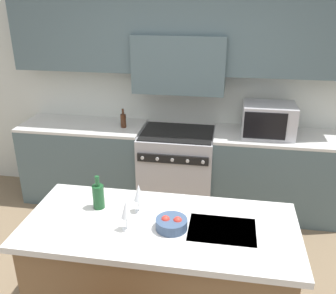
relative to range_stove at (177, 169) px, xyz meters
name	(u,v)px	position (x,y,z in m)	size (l,w,h in m)	color
back_cabinetry	(181,66)	(0.00, 0.27, 1.14)	(10.00, 0.46, 2.70)	silver
back_counter	(177,168)	(0.00, 0.02, 0.01)	(3.64, 0.62, 0.94)	#4C6066
range_stove	(177,169)	(0.00, 0.00, 0.00)	(0.82, 0.70, 0.92)	#B7B7BC
microwave	(268,120)	(0.96, 0.02, 0.65)	(0.54, 0.41, 0.34)	#B7B7BC
kitchen_island	(160,277)	(0.13, -1.75, 0.00)	(1.85, 0.82, 0.92)	brown
wine_bottle	(98,196)	(-0.34, -1.63, 0.56)	(0.08, 0.08, 0.25)	#194723
wine_glass_near	(126,210)	(-0.07, -1.85, 0.61)	(0.07, 0.07, 0.22)	white
wine_glass_far	(139,193)	(-0.04, -1.63, 0.61)	(0.07, 0.07, 0.22)	white
fruit_bowl	(172,223)	(0.22, -1.80, 0.50)	(0.21, 0.21, 0.09)	#384C6B
oil_bottle_on_counter	(123,120)	(-0.61, 0.00, 0.56)	(0.06, 0.06, 0.22)	#422314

